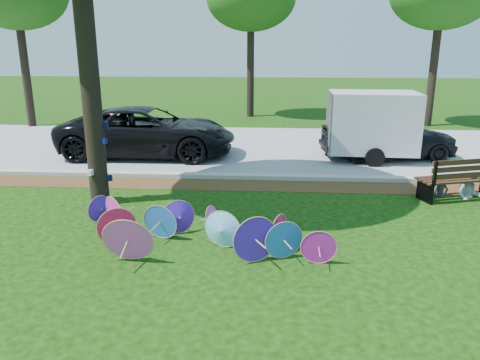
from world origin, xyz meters
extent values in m
plane|color=black|center=(0.00, 0.00, 0.00)|extent=(90.00, 90.00, 0.00)
cube|color=#472D16|center=(0.00, 4.50, 0.01)|extent=(90.00, 1.00, 0.01)
cube|color=#B7B5AD|center=(0.00, 5.20, 0.06)|extent=(90.00, 0.30, 0.12)
cube|color=gray|center=(0.00, 9.35, 0.01)|extent=(90.00, 8.00, 0.01)
cylinder|color=black|center=(-2.95, 2.91, 3.21)|extent=(0.44, 0.44, 6.41)
cone|color=#DC1D4A|center=(-1.76, 0.54, 0.38)|extent=(0.73, 0.45, 0.76)
cone|color=#4C1EC0|center=(-2.48, 1.66, 0.29)|extent=(0.40, 0.56, 0.59)
cone|color=#68CAFF|center=(0.26, 0.48, 0.37)|extent=(0.74, 0.33, 0.74)
cone|color=#DC1D4A|center=(1.36, 0.42, 0.36)|extent=(0.44, 0.70, 0.73)
cone|color=#C71FA4|center=(2.01, -0.02, 0.32)|extent=(0.64, 0.15, 0.64)
cone|color=#C71FA4|center=(-1.96, 0.97, 0.41)|extent=(0.76, 0.76, 0.83)
cone|color=#FB50CF|center=(0.02, 1.26, 0.28)|extent=(0.36, 0.60, 0.57)
cone|color=blue|center=(-0.97, 0.87, 0.36)|extent=(0.75, 0.36, 0.73)
cone|color=#4C1EC0|center=(-0.67, 1.13, 0.35)|extent=(0.69, 0.49, 0.70)
cone|color=#FB50CF|center=(-1.30, -0.17, 0.46)|extent=(0.92, 0.42, 0.91)
cone|color=#4C1EC0|center=(0.88, 0.02, 0.43)|extent=(0.83, 0.50, 0.85)
cone|color=blue|center=(1.39, 0.17, 0.36)|extent=(0.72, 0.39, 0.73)
imported|color=black|center=(-3.02, 7.82, 0.82)|extent=(5.92, 2.82, 1.63)
imported|color=black|center=(5.00, 7.99, 0.74)|extent=(4.54, 2.27, 1.49)
cube|color=silver|center=(4.39, 7.64, 1.26)|extent=(2.78, 1.81, 2.51)
imported|color=#393F4F|center=(5.40, 3.89, 0.53)|extent=(0.41, 0.30, 1.05)
imported|color=silver|center=(6.10, 3.89, 0.65)|extent=(0.71, 0.60, 1.30)
cylinder|color=black|center=(-9.88, 13.18, 2.50)|extent=(0.36, 0.36, 5.00)
cylinder|color=black|center=(0.04, 16.81, 2.50)|extent=(0.36, 0.36, 5.00)
cylinder|color=black|center=(8.37, 14.53, 2.50)|extent=(0.36, 0.36, 5.00)
camera|label=1|loc=(1.14, -7.55, 3.73)|focal=35.00mm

